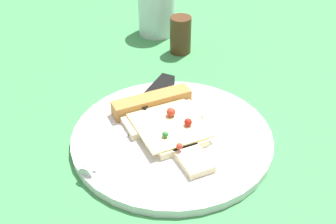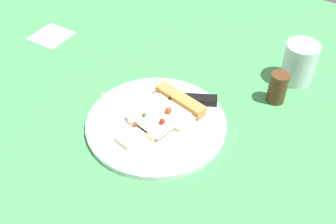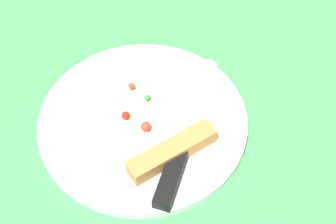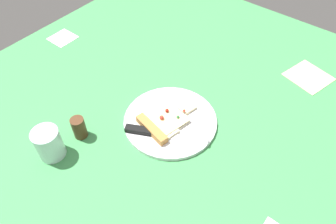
% 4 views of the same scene
% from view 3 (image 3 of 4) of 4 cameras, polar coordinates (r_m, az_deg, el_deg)
% --- Properties ---
extents(ground_plane, '(1.47, 1.47, 0.03)m').
position_cam_3_polar(ground_plane, '(0.72, -3.61, 0.48)').
color(ground_plane, '#3D8C4C').
rests_on(ground_plane, ground).
extents(plate, '(0.28, 0.28, 0.01)m').
position_cam_3_polar(plate, '(0.68, -2.82, -1.08)').
color(plate, silver).
rests_on(plate, ground_plane).
extents(pizza_slice, '(0.13, 0.19, 0.03)m').
position_cam_3_polar(pizza_slice, '(0.66, -1.68, -1.91)').
color(pizza_slice, beige).
rests_on(pizza_slice, plate).
extents(knife, '(0.22, 0.13, 0.02)m').
position_cam_3_polar(knife, '(0.65, 1.71, -3.42)').
color(knife, silver).
rests_on(knife, plate).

